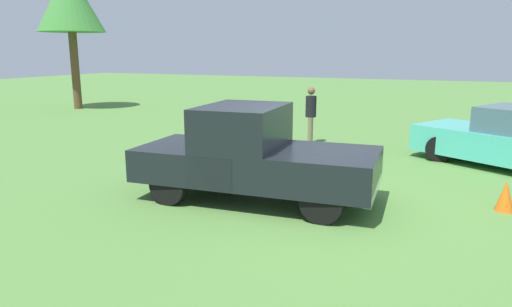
% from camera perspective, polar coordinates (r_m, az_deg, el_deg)
% --- Properties ---
extents(ground_plane, '(80.00, 80.00, 0.00)m').
position_cam_1_polar(ground_plane, '(8.68, 6.46, -6.16)').
color(ground_plane, '#54843D').
extents(pickup_truck, '(4.55, 2.16, 1.78)m').
position_cam_1_polar(pickup_truck, '(8.66, -0.71, 0.12)').
color(pickup_truck, black).
rests_on(pickup_truck, ground_plane).
extents(person_bystander, '(0.38, 0.38, 1.72)m').
position_cam_1_polar(person_bystander, '(14.01, 6.74, 5.06)').
color(person_bystander, '#7A6B51').
rests_on(person_bystander, ground_plane).
extents(tree_back_left, '(3.11, 3.11, 6.58)m').
position_cam_1_polar(tree_back_left, '(24.39, -21.91, 17.00)').
color(tree_back_left, brown).
rests_on(tree_back_left, ground_plane).
extents(traffic_cone, '(0.32, 0.32, 0.55)m').
position_cam_1_polar(traffic_cone, '(9.27, 28.28, -4.62)').
color(traffic_cone, orange).
rests_on(traffic_cone, ground_plane).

